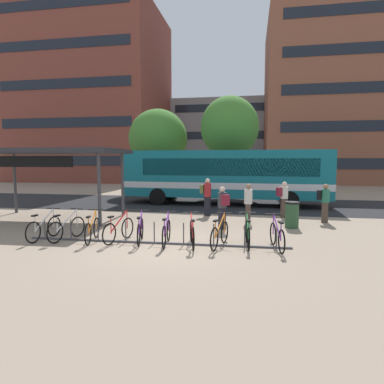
{
  "coord_description": "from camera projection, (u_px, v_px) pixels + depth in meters",
  "views": [
    {
      "loc": [
        2.61,
        -9.92,
        2.65
      ],
      "look_at": [
        0.03,
        4.39,
        1.24
      ],
      "focal_mm": 30.97,
      "sensor_mm": 36.0,
      "label": 1
    }
  ],
  "objects": [
    {
      "name": "city_bus",
      "position": [
        223.0,
        175.0,
        19.64
      ],
      "size": [
        12.15,
        3.25,
        3.2
      ],
      "rotation": [
        0.0,
        0.0,
        3.08
      ],
      "color": "#0F6070",
      "rests_on": "ground"
    },
    {
      "name": "parked_bicycle_purple_4",
      "position": [
        140.0,
        231.0,
        10.63
      ],
      "size": [
        0.59,
        1.69,
        0.99
      ],
      "rotation": [
        0.0,
        0.0,
        1.8
      ],
      "color": "black",
      "rests_on": "ground"
    },
    {
      "name": "commuter_maroon_pack_1",
      "position": [
        223.0,
        205.0,
        12.65
      ],
      "size": [
        0.54,
        0.61,
        1.64
      ],
      "rotation": [
        0.0,
        0.0,
        2.14
      ],
      "color": "black",
      "rests_on": "ground"
    },
    {
      "name": "transit_shelter",
      "position": [
        50.0,
        153.0,
        14.68
      ],
      "size": [
        6.56,
        3.81,
        3.14
      ],
      "rotation": [
        0.0,
        0.0,
        0.04
      ],
      "color": "#38383D",
      "rests_on": "ground"
    },
    {
      "name": "commuter_olive_pack_0",
      "position": [
        207.0,
        194.0,
        15.73
      ],
      "size": [
        0.59,
        0.46,
        1.78
      ],
      "rotation": [
        0.0,
        0.0,
        5.95
      ],
      "color": "black",
      "rests_on": "ground"
    },
    {
      "name": "ground",
      "position": [
        166.0,
        244.0,
        10.43
      ],
      "size": [
        200.0,
        200.0,
        0.0
      ],
      "primitive_type": "plane",
      "color": "gray"
    },
    {
      "name": "parked_bicycle_white_0",
      "position": [
        44.0,
        228.0,
        11.02
      ],
      "size": [
        0.52,
        1.72,
        0.99
      ],
      "rotation": [
        0.0,
        0.0,
        1.49
      ],
      "color": "black",
      "rests_on": "ground"
    },
    {
      "name": "parked_bicycle_orange_2",
      "position": [
        92.0,
        230.0,
        10.78
      ],
      "size": [
        0.56,
        1.7,
        0.99
      ],
      "rotation": [
        0.0,
        0.0,
        1.78
      ],
      "color": "black",
      "rests_on": "ground"
    },
    {
      "name": "parked_bicycle_red_3",
      "position": [
        119.0,
        230.0,
        10.76
      ],
      "size": [
        0.56,
        1.7,
        0.99
      ],
      "rotation": [
        0.0,
        0.0,
        1.36
      ],
      "color": "black",
      "rests_on": "ground"
    },
    {
      "name": "building_left_wing",
      "position": [
        93.0,
        99.0,
        43.57
      ],
      "size": [
        18.04,
        13.88,
        21.37
      ],
      "color": "brown",
      "rests_on": "ground"
    },
    {
      "name": "parked_bicycle_purple_9",
      "position": [
        277.0,
        236.0,
        9.84
      ],
      "size": [
        0.52,
        1.71,
        0.99
      ],
      "rotation": [
        0.0,
        0.0,
        1.74
      ],
      "color": "black",
      "rests_on": "ground"
    },
    {
      "name": "bike_rack",
      "position": [
        154.0,
        241.0,
        10.52
      ],
      "size": [
        8.51,
        0.29,
        0.7
      ],
      "rotation": [
        0.0,
        0.0,
        0.02
      ],
      "color": "#47474C",
      "rests_on": "ground"
    },
    {
      "name": "street_tree_1",
      "position": [
        158.0,
        139.0,
        25.69
      ],
      "size": [
        4.51,
        4.51,
        6.57
      ],
      "color": "brown",
      "rests_on": "ground"
    },
    {
      "name": "street_tree_0",
      "position": [
        230.0,
        127.0,
        23.68
      ],
      "size": [
        4.15,
        4.15,
        7.19
      ],
      "color": "brown",
      "rests_on": "ground"
    },
    {
      "name": "building_right_wing",
      "position": [
        360.0,
        102.0,
        38.93
      ],
      "size": [
        21.71,
        13.07,
        18.91
      ],
      "color": "brown",
      "rests_on": "ground"
    },
    {
      "name": "parked_bicycle_purple_5",
      "position": [
        166.0,
        233.0,
        10.37
      ],
      "size": [
        0.52,
        1.72,
        0.99
      ],
      "rotation": [
        0.0,
        0.0,
        1.69
      ],
      "color": "black",
      "rests_on": "ground"
    },
    {
      "name": "parked_bicycle_red_6",
      "position": [
        192.0,
        234.0,
        10.18
      ],
      "size": [
        0.6,
        1.68,
        0.99
      ],
      "rotation": [
        0.0,
        0.0,
        1.81
      ],
      "color": "black",
      "rests_on": "ground"
    },
    {
      "name": "bus_lane_asphalt",
      "position": [
        207.0,
        204.0,
        19.97
      ],
      "size": [
        80.0,
        7.2,
        0.01
      ],
      "primitive_type": "cube",
      "color": "#232326",
      "rests_on": "ground"
    },
    {
      "name": "commuter_red_pack_3",
      "position": [
        248.0,
        201.0,
        13.91
      ],
      "size": [
        0.36,
        0.54,
        1.65
      ],
      "rotation": [
        0.0,
        0.0,
        4.64
      ],
      "color": "#47382D",
      "rests_on": "ground"
    },
    {
      "name": "commuter_maroon_pack_2",
      "position": [
        283.0,
        197.0,
        15.21
      ],
      "size": [
        0.59,
        0.45,
        1.66
      ],
      "rotation": [
        0.0,
        0.0,
        0.31
      ],
      "color": "#47382D",
      "rests_on": "ground"
    },
    {
      "name": "commuter_black_pack_4",
      "position": [
        324.0,
        200.0,
        14.01
      ],
      "size": [
        0.58,
        0.42,
        1.64
      ],
      "rotation": [
        0.0,
        0.0,
        6.06
      ],
      "color": "#47382D",
      "rests_on": "ground"
    },
    {
      "name": "parked_bicycle_white_1",
      "position": [
        67.0,
        229.0,
        10.98
      ],
      "size": [
        0.57,
        1.69,
        0.99
      ],
      "rotation": [
        0.0,
        0.0,
        1.35
      ],
      "color": "black",
      "rests_on": "ground"
    },
    {
      "name": "trash_bin",
      "position": [
        292.0,
        215.0,
        12.94
      ],
      "size": [
        0.55,
        0.55,
        1.03
      ],
      "color": "#284C2D",
      "rests_on": "ground"
    },
    {
      "name": "parked_bicycle_green_8",
      "position": [
        248.0,
        234.0,
        10.13
      ],
      "size": [
        0.52,
        1.72,
        0.99
      ],
      "rotation": [
        0.0,
        0.0,
        1.65
      ],
      "color": "black",
      "rests_on": "ground"
    },
    {
      "name": "parked_bicycle_orange_7",
      "position": [
        220.0,
        234.0,
        10.1
      ],
      "size": [
        0.57,
        1.69,
        0.99
      ],
      "rotation": [
        0.0,
        0.0,
        1.35
      ],
      "color": "black",
      "rests_on": "ground"
    },
    {
      "name": "building_centre_block",
      "position": [
        231.0,
        140.0,
        52.36
      ],
      "size": [
        17.71,
        11.13,
        11.54
      ],
      "color": "gray",
      "rests_on": "ground"
    }
  ]
}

